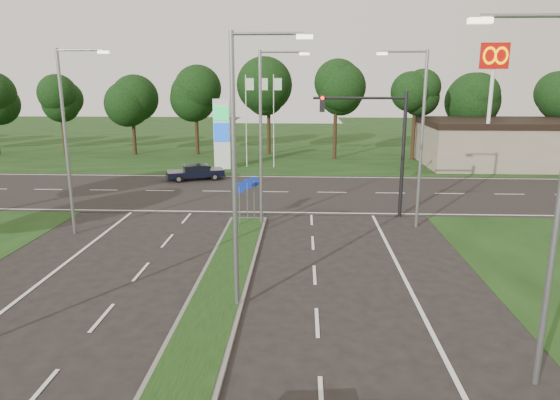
{
  "coord_description": "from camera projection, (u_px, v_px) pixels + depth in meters",
  "views": [
    {
      "loc": [
        3.0,
        -9.6,
        7.55
      ],
      "look_at": [
        1.96,
        12.56,
        2.2
      ],
      "focal_mm": 32.0,
      "sensor_mm": 36.0,
      "label": 1
    }
  ],
  "objects": [
    {
      "name": "streetlight_right_near",
      "position": [
        552.0,
        189.0,
        11.58
      ],
      "size": [
        2.53,
        0.22,
        9.0
      ],
      "rotation": [
        0.0,
        0.0,
        3.14
      ],
      "color": "gray",
      "rests_on": "ground"
    },
    {
      "name": "verge_far",
      "position": [
        280.0,
        140.0,
        64.64
      ],
      "size": [
        160.0,
        50.0,
        0.02
      ],
      "primitive_type": "cube",
      "color": "black",
      "rests_on": "ground"
    },
    {
      "name": "streetlight_median_near",
      "position": [
        240.0,
        160.0,
        15.82
      ],
      "size": [
        2.53,
        0.22,
        9.0
      ],
      "color": "gray",
      "rests_on": "ground"
    },
    {
      "name": "commercial_building",
      "position": [
        515.0,
        143.0,
        44.72
      ],
      "size": [
        16.0,
        9.0,
        4.0
      ],
      "primitive_type": "cube",
      "color": "gray",
      "rests_on": "ground"
    },
    {
      "name": "cross_road",
      "position": [
        260.0,
        192.0,
        34.54
      ],
      "size": [
        160.0,
        12.0,
        0.02
      ],
      "primitive_type": "cube",
      "color": "black",
      "rests_on": "ground"
    },
    {
      "name": "median_signs",
      "position": [
        247.0,
        192.0,
        26.75
      ],
      "size": [
        1.16,
        1.76,
        2.38
      ],
      "color": "gray",
      "rests_on": "ground"
    },
    {
      "name": "streetlight_right_far",
      "position": [
        418.0,
        130.0,
        25.18
      ],
      "size": [
        2.53,
        0.22,
        9.0
      ],
      "rotation": [
        0.0,
        0.0,
        3.14
      ],
      "color": "gray",
      "rests_on": "ground"
    },
    {
      "name": "streetlight_left_far",
      "position": [
        69.0,
        133.0,
        24.01
      ],
      "size": [
        2.53,
        0.22,
        9.0
      ],
      "color": "gray",
      "rests_on": "ground"
    },
    {
      "name": "streetlight_median_far",
      "position": [
        265.0,
        130.0,
        25.53
      ],
      "size": [
        2.53,
        0.22,
        9.0
      ],
      "color": "gray",
      "rests_on": "ground"
    },
    {
      "name": "median_kerb",
      "position": [
        202.0,
        334.0,
        15.1
      ],
      "size": [
        2.0,
        26.0,
        0.12
      ],
      "primitive_type": "cube",
      "color": "slate",
      "rests_on": "ground"
    },
    {
      "name": "navy_sedan",
      "position": [
        196.0,
        172.0,
        38.52
      ],
      "size": [
        4.61,
        3.09,
        1.17
      ],
      "rotation": [
        0.0,
        0.0,
        1.92
      ],
      "color": "black",
      "rests_on": "ground"
    },
    {
      "name": "treeline_far",
      "position": [
        274.0,
        88.0,
        48.4
      ],
      "size": [
        6.0,
        6.0,
        9.9
      ],
      "color": "black",
      "rests_on": "ground"
    },
    {
      "name": "gas_pylon",
      "position": [
        224.0,
        132.0,
        42.74
      ],
      "size": [
        5.8,
        1.26,
        8.0
      ],
      "color": "silver",
      "rests_on": "ground"
    },
    {
      "name": "mcdonalds_sign",
      "position": [
        493.0,
        74.0,
        39.58
      ],
      "size": [
        2.2,
        0.47,
        10.4
      ],
      "color": "silver",
      "rests_on": "ground"
    },
    {
      "name": "traffic_signal",
      "position": [
        380.0,
        134.0,
        27.29
      ],
      "size": [
        5.1,
        0.42,
        7.0
      ],
      "color": "black",
      "rests_on": "ground"
    }
  ]
}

